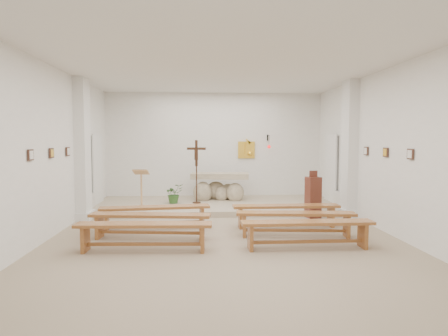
{
  "coord_description": "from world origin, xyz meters",
  "views": [
    {
      "loc": [
        -0.48,
        -8.05,
        2.0
      ],
      "look_at": [
        0.11,
        1.6,
        1.3
      ],
      "focal_mm": 32.0,
      "sensor_mm": 36.0,
      "label": 1
    }
  ],
  "objects": [
    {
      "name": "wall_right",
      "position": [
        3.49,
        0.0,
        1.75
      ],
      "size": [
        0.02,
        10.0,
        3.5
      ],
      "primitive_type": "cube",
      "color": "white",
      "rests_on": "ground"
    },
    {
      "name": "gold_wall_relief",
      "position": [
        1.05,
        4.96,
        1.65
      ],
      "size": [
        0.55,
        0.04,
        0.55
      ],
      "primitive_type": "cube",
      "color": "yellow",
      "rests_on": "wall_back"
    },
    {
      "name": "station_frame_left_mid",
      "position": [
        -3.47,
        0.2,
        1.72
      ],
      "size": [
        0.03,
        0.2,
        0.2
      ],
      "primitive_type": "cube",
      "color": "#44281D",
      "rests_on": "wall_left"
    },
    {
      "name": "donation_pedestal",
      "position": [
        2.4,
        1.88,
        0.53
      ],
      "size": [
        0.38,
        0.38,
        1.2
      ],
      "rotation": [
        0.0,
        0.0,
        0.22
      ],
      "color": "#592319",
      "rests_on": "ground"
    },
    {
      "name": "wall_back",
      "position": [
        0.0,
        4.99,
        1.75
      ],
      "size": [
        7.0,
        0.02,
        3.5
      ],
      "primitive_type": "cube",
      "color": "white",
      "rests_on": "ground"
    },
    {
      "name": "pilaster_left",
      "position": [
        -3.37,
        2.0,
        1.75
      ],
      "size": [
        0.26,
        0.55,
        3.5
      ],
      "primitive_type": "cube",
      "color": "white",
      "rests_on": "ground"
    },
    {
      "name": "bench_right_second",
      "position": [
        1.47,
        -0.09,
        0.38
      ],
      "size": [
        2.44,
        0.62,
        0.51
      ],
      "rotation": [
        0.0,
        0.0,
        -0.1
      ],
      "color": "#9D5B2D",
      "rests_on": "ground"
    },
    {
      "name": "bench_right_third",
      "position": [
        1.47,
        -0.99,
        0.38
      ],
      "size": [
        2.42,
        0.41,
        0.51
      ],
      "rotation": [
        0.0,
        0.0,
        0.01
      ],
      "color": "#9D5B2D",
      "rests_on": "ground"
    },
    {
      "name": "lectern",
      "position": [
        -2.01,
        2.44,
        0.69
      ],
      "size": [
        0.42,
        0.37,
        1.1
      ],
      "rotation": [
        0.0,
        0.0,
        -0.09
      ],
      "color": "#DDAE6C",
      "rests_on": "sanctuary_platform"
    },
    {
      "name": "bench_right_front",
      "position": [
        1.47,
        0.81,
        0.38
      ],
      "size": [
        2.42,
        0.4,
        0.51
      ],
      "rotation": [
        0.0,
        0.0,
        0.01
      ],
      "color": "#9D5B2D",
      "rests_on": "ground"
    },
    {
      "name": "bench_left_front",
      "position": [
        -1.47,
        0.81,
        0.38
      ],
      "size": [
        2.44,
        0.66,
        0.51
      ],
      "rotation": [
        0.0,
        0.0,
        0.12
      ],
      "color": "#9D5B2D",
      "rests_on": "ground"
    },
    {
      "name": "radiator_right",
      "position": [
        3.43,
        2.7,
        0.27
      ],
      "size": [
        0.1,
        0.85,
        0.52
      ],
      "primitive_type": "cube",
      "color": "silver",
      "rests_on": "ground"
    },
    {
      "name": "radiator_left",
      "position": [
        -3.43,
        2.7,
        0.27
      ],
      "size": [
        0.1,
        0.85,
        0.52
      ],
      "primitive_type": "cube",
      "color": "silver",
      "rests_on": "ground"
    },
    {
      "name": "sanctuary_lamp",
      "position": [
        1.75,
        4.71,
        1.81
      ],
      "size": [
        0.11,
        0.36,
        0.44
      ],
      "color": "black",
      "rests_on": "wall_back"
    },
    {
      "name": "station_frame_left_rear",
      "position": [
        -3.47,
        1.2,
        1.72
      ],
      "size": [
        0.03,
        0.2,
        0.2
      ],
      "primitive_type": "cube",
      "color": "#44281D",
      "rests_on": "wall_left"
    },
    {
      "name": "station_frame_right_rear",
      "position": [
        3.47,
        1.2,
        1.72
      ],
      "size": [
        0.03,
        0.2,
        0.2
      ],
      "primitive_type": "cube",
      "color": "#44281D",
      "rests_on": "wall_right"
    },
    {
      "name": "ceiling",
      "position": [
        0.0,
        0.0,
        3.49
      ],
      "size": [
        7.0,
        10.0,
        0.02
      ],
      "primitive_type": "cube",
      "color": "silver",
      "rests_on": "wall_back"
    },
    {
      "name": "bench_left_third",
      "position": [
        -1.47,
        -0.99,
        0.38
      ],
      "size": [
        2.43,
        0.5,
        0.51
      ],
      "rotation": [
        0.0,
        0.0,
        -0.05
      ],
      "color": "#9D5B2D",
      "rests_on": "ground"
    },
    {
      "name": "station_frame_right_front",
      "position": [
        3.47,
        -0.8,
        1.72
      ],
      "size": [
        0.03,
        0.2,
        0.2
      ],
      "primitive_type": "cube",
      "color": "#44281D",
      "rests_on": "wall_right"
    },
    {
      "name": "ground",
      "position": [
        0.0,
        0.0,
        0.0
      ],
      "size": [
        7.0,
        10.0,
        0.0
      ],
      "primitive_type": "cube",
      "color": "tan",
      "rests_on": "ground"
    },
    {
      "name": "pilaster_right",
      "position": [
        3.37,
        2.0,
        1.75
      ],
      "size": [
        0.26,
        0.55,
        3.5
      ],
      "primitive_type": "cube",
      "color": "white",
      "rests_on": "ground"
    },
    {
      "name": "station_frame_left_front",
      "position": [
        -3.47,
        -0.8,
        1.72
      ],
      "size": [
        0.03,
        0.2,
        0.2
      ],
      "primitive_type": "cube",
      "color": "#44281D",
      "rests_on": "wall_left"
    },
    {
      "name": "potted_plant",
      "position": [
        -1.23,
        3.46,
        0.43
      ],
      "size": [
        0.66,
        0.64,
        0.56
      ],
      "primitive_type": "imported",
      "rotation": [
        0.0,
        0.0,
        0.54
      ],
      "color": "#305D25",
      "rests_on": "sanctuary_platform"
    },
    {
      "name": "station_frame_right_mid",
      "position": [
        3.47,
        0.2,
        1.72
      ],
      "size": [
        0.03,
        0.2,
        0.2
      ],
      "primitive_type": "cube",
      "color": "#44281D",
      "rests_on": "wall_right"
    },
    {
      "name": "sanctuary_platform",
      "position": [
        0.0,
        3.5,
        0.07
      ],
      "size": [
        6.98,
        3.0,
        0.15
      ],
      "primitive_type": "cube",
      "color": "tan",
      "rests_on": "ground"
    },
    {
      "name": "altar",
      "position": [
        0.12,
        4.07,
        0.5
      ],
      "size": [
        1.81,
        0.89,
        0.9
      ],
      "rotation": [
        0.0,
        0.0,
        -0.12
      ],
      "color": "beige",
      "rests_on": "sanctuary_platform"
    },
    {
      "name": "wall_left",
      "position": [
        -3.49,
        0.0,
        1.75
      ],
      "size": [
        0.02,
        10.0,
        3.5
      ],
      "primitive_type": "cube",
      "color": "white",
      "rests_on": "ground"
    },
    {
      "name": "bench_left_second",
      "position": [
        -1.47,
        -0.09,
        0.38
      ],
      "size": [
        2.45,
        0.67,
        0.51
      ],
      "rotation": [
        0.0,
        0.0,
        -0.12
      ],
      "color": "#9D5B2D",
      "rests_on": "ground"
    },
    {
      "name": "crucifix_stand",
      "position": [
        -0.57,
        3.45,
        1.2
      ],
      "size": [
        0.55,
        0.24,
        1.82
      ],
      "rotation": [
        0.0,
        0.0,
        -0.2
      ],
      "color": "#3B2312",
      "rests_on": "sanctuary_platform"
    }
  ]
}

